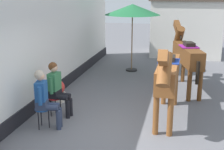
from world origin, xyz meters
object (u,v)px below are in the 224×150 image
object	(u,v)px
seated_visitor_far	(57,86)
saddled_horse_near	(168,75)
flower_planter_far	(58,91)
cafe_parasol	(133,10)
saddled_horse_far	(186,54)
seated_visitor_near	(44,96)

from	to	relation	value
seated_visitor_far	saddled_horse_near	world-z (taller)	saddled_horse_near
flower_planter_far	cafe_parasol	xyz separation A→B (m)	(1.47, 3.94, 2.03)
seated_visitor_far	flower_planter_far	bearing A→B (deg)	112.16
saddled_horse_near	seated_visitor_far	bearing A→B (deg)	-172.89
saddled_horse_near	saddled_horse_far	distance (m)	2.63
seated_visitor_near	seated_visitor_far	bearing A→B (deg)	90.82
saddled_horse_far	flower_planter_far	xyz separation A→B (m)	(-3.51, -2.02, -0.82)
flower_planter_far	seated_visitor_far	bearing A→B (deg)	-67.84
saddled_horse_far	cafe_parasol	bearing A→B (deg)	136.71
seated_visitor_near	saddled_horse_far	distance (m)	4.84
saddled_horse_near	cafe_parasol	distance (m)	4.94
seated_visitor_far	flower_planter_far	xyz separation A→B (m)	(-0.37, 0.91, -0.44)
cafe_parasol	seated_visitor_near	bearing A→B (deg)	-100.97
seated_visitor_far	saddled_horse_far	distance (m)	4.31
seated_visitor_far	saddled_horse_far	xyz separation A→B (m)	(3.14, 2.93, 0.38)
seated_visitor_near	cafe_parasol	xyz separation A→B (m)	(1.09, 5.60, 1.59)
cafe_parasol	saddled_horse_near	bearing A→B (deg)	-70.51
seated_visitor_near	flower_planter_far	size ratio (longest dim) A/B	2.17
saddled_horse_near	seated_visitor_near	bearing A→B (deg)	-157.90
seated_visitor_far	cafe_parasol	xyz separation A→B (m)	(1.10, 4.85, 1.59)
saddled_horse_far	cafe_parasol	size ratio (longest dim) A/B	1.14
seated_visitor_far	saddled_horse_near	xyz separation A→B (m)	(2.69, 0.34, 0.38)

